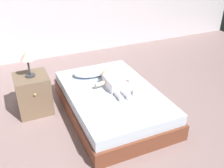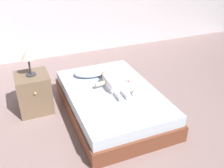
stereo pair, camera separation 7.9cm
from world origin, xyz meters
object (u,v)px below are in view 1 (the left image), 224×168
at_px(toothbrush, 126,79).
at_px(lamp, 27,57).
at_px(bed, 112,102).
at_px(baby, 113,82).
at_px(baby_bottle, 134,92).
at_px(pillow, 92,71).
at_px(nightstand, 33,94).

distance_m(toothbrush, lamp, 1.36).
xyz_separation_m(bed, lamp, (-0.95, 0.47, 0.63)).
bearing_deg(baby, baby_bottle, -59.42).
bearing_deg(bed, pillow, 98.08).
bearing_deg(bed, nightstand, 153.59).
bearing_deg(nightstand, baby, -20.28).
bearing_deg(toothbrush, lamp, 168.23).
relative_size(nightstand, baby_bottle, 5.41).
xyz_separation_m(pillow, nightstand, (-0.87, -0.07, -0.13)).
xyz_separation_m(baby, toothbrush, (0.26, 0.11, -0.06)).
xyz_separation_m(bed, toothbrush, (0.31, 0.21, 0.18)).
xyz_separation_m(bed, nightstand, (-0.95, 0.47, 0.10)).
distance_m(bed, baby, 0.27).
relative_size(toothbrush, nightstand, 0.31).
height_order(baby, baby_bottle, baby).
height_order(nightstand, baby_bottle, nightstand).
distance_m(bed, lamp, 1.24).
bearing_deg(pillow, baby, -73.57).
relative_size(bed, lamp, 5.05).
xyz_separation_m(toothbrush, baby_bottle, (-0.08, -0.40, 0.02)).
bearing_deg(toothbrush, baby, -156.96).
xyz_separation_m(pillow, lamp, (-0.87, -0.07, 0.40)).
height_order(pillow, toothbrush, pillow).
xyz_separation_m(toothbrush, nightstand, (-1.26, 0.26, -0.08)).
relative_size(pillow, lamp, 1.58).
height_order(lamp, baby_bottle, lamp).
xyz_separation_m(lamp, baby_bottle, (1.18, -0.67, -0.43)).
bearing_deg(nightstand, toothbrush, -11.77).
height_order(bed, baby, baby).
distance_m(pillow, lamp, 0.97).
distance_m(toothbrush, nightstand, 1.29).
bearing_deg(baby, nightstand, 159.72).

